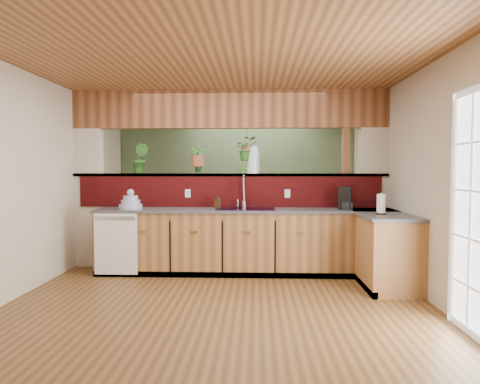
{
  "coord_description": "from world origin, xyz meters",
  "views": [
    {
      "loc": [
        0.4,
        -4.94,
        1.45
      ],
      "look_at": [
        0.18,
        0.7,
        1.15
      ],
      "focal_mm": 32.0,
      "sensor_mm": 36.0,
      "label": 1
    }
  ],
  "objects_px": {
    "coffee_maker": "(345,199)",
    "dish_stack": "(131,203)",
    "glass_jar": "(253,159)",
    "shelving_console": "(221,219)",
    "faucet": "(244,190)",
    "paper_towel": "(381,204)",
    "soap_dispenser": "(218,201)"
  },
  "relations": [
    {
      "from": "coffee_maker",
      "to": "dish_stack",
      "type": "bearing_deg",
      "value": -163.18
    },
    {
      "from": "glass_jar",
      "to": "shelving_console",
      "type": "height_order",
      "value": "glass_jar"
    },
    {
      "from": "faucet",
      "to": "coffee_maker",
      "type": "height_order",
      "value": "faucet"
    },
    {
      "from": "shelving_console",
      "to": "faucet",
      "type": "bearing_deg",
      "value": -78.54
    },
    {
      "from": "paper_towel",
      "to": "glass_jar",
      "type": "relative_size",
      "value": 0.64
    },
    {
      "from": "faucet",
      "to": "shelving_console",
      "type": "xyz_separation_m",
      "value": [
        -0.49,
        2.12,
        -0.65
      ]
    },
    {
      "from": "faucet",
      "to": "dish_stack",
      "type": "relative_size",
      "value": 1.49
    },
    {
      "from": "dish_stack",
      "to": "shelving_console",
      "type": "xyz_separation_m",
      "value": [
        1.06,
        2.38,
        -0.49
      ]
    },
    {
      "from": "coffee_maker",
      "to": "glass_jar",
      "type": "relative_size",
      "value": 0.76
    },
    {
      "from": "glass_jar",
      "to": "shelving_console",
      "type": "relative_size",
      "value": 0.29
    },
    {
      "from": "dish_stack",
      "to": "coffee_maker",
      "type": "relative_size",
      "value": 1.01
    },
    {
      "from": "soap_dispenser",
      "to": "paper_towel",
      "type": "height_order",
      "value": "paper_towel"
    },
    {
      "from": "dish_stack",
      "to": "soap_dispenser",
      "type": "height_order",
      "value": "dish_stack"
    },
    {
      "from": "shelving_console",
      "to": "paper_towel",
      "type": "bearing_deg",
      "value": -54.57
    },
    {
      "from": "paper_towel",
      "to": "faucet",
      "type": "bearing_deg",
      "value": 155.07
    },
    {
      "from": "paper_towel",
      "to": "shelving_console",
      "type": "relative_size",
      "value": 0.19
    },
    {
      "from": "soap_dispenser",
      "to": "shelving_console",
      "type": "bearing_deg",
      "value": 93.38
    },
    {
      "from": "glass_jar",
      "to": "soap_dispenser",
      "type": "bearing_deg",
      "value": -151.41
    },
    {
      "from": "coffee_maker",
      "to": "shelving_console",
      "type": "distance_m",
      "value": 3.01
    },
    {
      "from": "faucet",
      "to": "shelving_console",
      "type": "bearing_deg",
      "value": 103.11
    },
    {
      "from": "dish_stack",
      "to": "paper_towel",
      "type": "bearing_deg",
      "value": -9.33
    },
    {
      "from": "coffee_maker",
      "to": "shelving_console",
      "type": "height_order",
      "value": "coffee_maker"
    },
    {
      "from": "glass_jar",
      "to": "paper_towel",
      "type": "bearing_deg",
      "value": -32.79
    },
    {
      "from": "soap_dispenser",
      "to": "glass_jar",
      "type": "xyz_separation_m",
      "value": [
        0.5,
        0.27,
        0.6
      ]
    },
    {
      "from": "paper_towel",
      "to": "coffee_maker",
      "type": "bearing_deg",
      "value": 114.77
    },
    {
      "from": "dish_stack",
      "to": "shelving_console",
      "type": "height_order",
      "value": "dish_stack"
    },
    {
      "from": "faucet",
      "to": "soap_dispenser",
      "type": "relative_size",
      "value": 2.38
    },
    {
      "from": "dish_stack",
      "to": "paper_towel",
      "type": "height_order",
      "value": "dish_stack"
    },
    {
      "from": "glass_jar",
      "to": "shelving_console",
      "type": "bearing_deg",
      "value": 108.29
    },
    {
      "from": "coffee_maker",
      "to": "paper_towel",
      "type": "distance_m",
      "value": 0.72
    },
    {
      "from": "paper_towel",
      "to": "shelving_console",
      "type": "bearing_deg",
      "value": 127.08
    },
    {
      "from": "soap_dispenser",
      "to": "shelving_console",
      "type": "relative_size",
      "value": 0.14
    }
  ]
}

